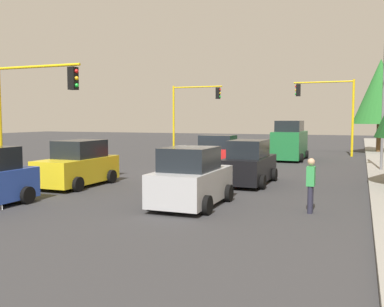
% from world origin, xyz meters
% --- Properties ---
extents(ground_plane, '(120.00, 120.00, 0.00)m').
position_xyz_m(ground_plane, '(0.00, 0.00, 0.00)').
color(ground_plane, '#353538').
extents(traffic_signal_far_left, '(0.36, 4.59, 5.91)m').
position_xyz_m(traffic_signal_far_left, '(-14.00, 5.73, 4.17)').
color(traffic_signal_far_left, yellow).
rests_on(traffic_signal_far_left, ground).
extents(traffic_signal_near_right, '(0.36, 4.59, 5.35)m').
position_xyz_m(traffic_signal_near_right, '(6.00, -5.65, 3.80)').
color(traffic_signal_near_right, yellow).
rests_on(traffic_signal_near_right, ground).
extents(traffic_signal_far_right, '(0.36, 4.59, 5.81)m').
position_xyz_m(traffic_signal_far_right, '(-14.00, -5.72, 4.10)').
color(traffic_signal_far_right, yellow).
rests_on(traffic_signal_far_right, ground).
extents(street_lamp_curbside, '(2.15, 0.28, 7.00)m').
position_xyz_m(street_lamp_curbside, '(-3.61, 9.20, 4.35)').
color(street_lamp_curbside, slate).
rests_on(street_lamp_curbside, ground).
extents(tree_roadside_far, '(4.30, 4.30, 7.87)m').
position_xyz_m(tree_roadside_far, '(-18.00, 9.50, 5.17)').
color(tree_roadside_far, brown).
rests_on(tree_roadside_far, ground).
extents(delivery_van_green, '(4.80, 2.22, 2.77)m').
position_xyz_m(delivery_van_green, '(-9.41, 3.46, 1.28)').
color(delivery_van_green, '#1E7238').
rests_on(delivery_van_green, ground).
extents(car_red, '(1.98, 3.62, 1.98)m').
position_xyz_m(car_red, '(-2.00, 0.39, 0.89)').
color(car_red, red).
rests_on(car_red, ground).
extents(car_yellow, '(4.05, 2.04, 1.98)m').
position_xyz_m(car_yellow, '(5.92, -3.25, 0.90)').
color(car_yellow, yellow).
rests_on(car_yellow, ground).
extents(car_silver, '(3.69, 2.09, 1.98)m').
position_xyz_m(car_silver, '(8.20, 2.91, 0.90)').
color(car_silver, '#B2B5BA').
rests_on(car_silver, ground).
extents(car_black, '(4.18, 1.94, 1.98)m').
position_xyz_m(car_black, '(2.72, 3.54, 0.90)').
color(car_black, black).
rests_on(car_black, ground).
extents(pedestrian_crossing, '(0.40, 0.24, 1.70)m').
position_xyz_m(pedestrian_crossing, '(7.87, 6.74, 0.91)').
color(pedestrian_crossing, '#262638').
rests_on(pedestrian_crossing, ground).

